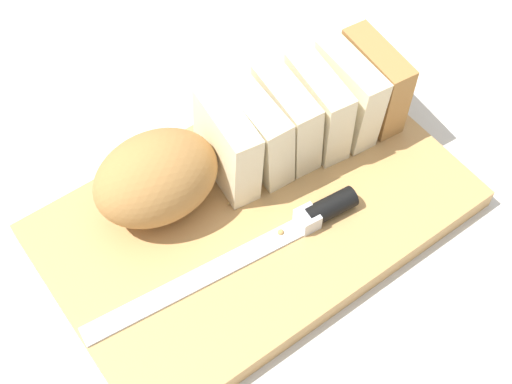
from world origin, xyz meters
The scene contains 7 objects.
ground_plane centered at (0.00, 0.00, 0.00)m, with size 3.00×3.00×0.00m, color beige.
cutting_board centered at (0.00, 0.00, 0.01)m, with size 0.42×0.26×0.02m, color tan.
bread_loaf centered at (0.03, 0.05, 0.07)m, with size 0.34×0.14×0.09m.
bread_knife centered at (0.01, -0.04, 0.03)m, with size 0.29×0.07×0.02m.
crumb_near_knife centered at (0.00, -0.04, 0.03)m, with size 0.01×0.01×0.01m, color tan.
crumb_near_loaf centered at (-0.04, 0.06, 0.03)m, with size 0.00×0.00×0.00m, color tan.
crumb_stray_left centered at (-0.02, 0.02, 0.03)m, with size 0.00×0.00×0.00m, color tan.
Camera 1 is at (-0.24, -0.30, 0.62)m, focal length 49.43 mm.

